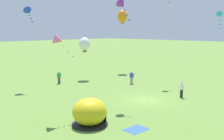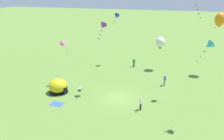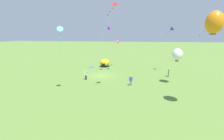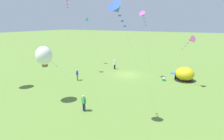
{
  "view_description": "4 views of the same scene",
  "coord_description": "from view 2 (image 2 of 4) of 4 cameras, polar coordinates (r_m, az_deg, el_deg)",
  "views": [
    {
      "loc": [
        -21.81,
        -15.65,
        7.23
      ],
      "look_at": [
        0.11,
        4.87,
        2.66
      ],
      "focal_mm": 42.0,
      "sensor_mm": 36.0,
      "label": 1
    },
    {
      "loc": [
        7.84,
        -26.1,
        13.99
      ],
      "look_at": [
        -1.28,
        0.87,
        3.66
      ],
      "focal_mm": 35.0,
      "sensor_mm": 36.0,
      "label": 2
    },
    {
      "loc": [
        29.76,
        7.01,
        8.44
      ],
      "look_at": [
        3.13,
        2.72,
        2.0
      ],
      "focal_mm": 24.0,
      "sensor_mm": 36.0,
      "label": 3
    },
    {
      "loc": [
        -10.82,
        26.29,
        8.5
      ],
      "look_at": [
        0.16,
        5.3,
        2.08
      ],
      "focal_mm": 28.0,
      "sensor_mm": 36.0,
      "label": 4
    }
  ],
  "objects": [
    {
      "name": "person_with_toddler",
      "position": [
        42.79,
        5.74,
        2.12
      ],
      "size": [
        0.58,
        0.32,
        1.72
      ],
      "color": "#1E2347",
      "rests_on": "ground"
    },
    {
      "name": "kite_white",
      "position": [
        41.03,
        12.54,
        7.12
      ],
      "size": [
        5.28,
        4.1,
        6.2
      ],
      "color": "silver",
      "rests_on": "ground"
    },
    {
      "name": "kite_cyan",
      "position": [
        23.44,
        23.96,
        5.85
      ],
      "size": [
        3.22,
        2.15,
        9.51
      ],
      "color": "silver",
      "rests_on": "ground"
    },
    {
      "name": "picnic_blanket",
      "position": [
        29.88,
        -14.27,
        -8.63
      ],
      "size": [
        1.8,
        1.43,
        0.01
      ],
      "primitive_type": "cube",
      "rotation": [
        0.0,
        0.0,
        -0.08
      ],
      "color": "#3359A5",
      "rests_on": "ground"
    },
    {
      "name": "kite_blue",
      "position": [
        42.58,
        1.18,
        13.85
      ],
      "size": [
        1.66,
        8.08,
        10.1
      ],
      "color": "silver",
      "rests_on": "ground"
    },
    {
      "name": "kite_red",
      "position": [
        29.95,
        21.35,
        14.32
      ],
      "size": [
        3.85,
        4.44,
        12.62
      ],
      "color": "silver",
      "rests_on": "ground"
    },
    {
      "name": "kite_orange",
      "position": [
        41.16,
        26.36,
        11.78
      ],
      "size": [
        5.0,
        6.57,
        10.7
      ],
      "color": "silver",
      "rests_on": "ground"
    },
    {
      "name": "kite_purple",
      "position": [
        29.41,
        -2.39,
        11.34
      ],
      "size": [
        1.12,
        4.75,
        10.17
      ],
      "color": "silver",
      "rests_on": "ground"
    },
    {
      "name": "person_arms_raised",
      "position": [
        27.49,
        7.54,
        -8.44
      ],
      "size": [
        0.55,
        0.68,
        1.89
      ],
      "color": "black",
      "rests_on": "ground"
    },
    {
      "name": "cooler_box",
      "position": [
        32.92,
        -8.33,
        -5.01
      ],
      "size": [
        0.4,
        0.55,
        0.44
      ],
      "color": "#1E8C4C",
      "rests_on": "ground"
    },
    {
      "name": "kite_pink",
      "position": [
        33.76,
        -12.5,
        6.55
      ],
      "size": [
        3.76,
        2.79,
        7.0
      ],
      "color": "silver",
      "rests_on": "ground"
    },
    {
      "name": "person_near_tent",
      "position": [
        35.02,
        13.59,
        -2.48
      ],
      "size": [
        0.36,
        0.56,
        1.72
      ],
      "color": "#8C7251",
      "rests_on": "ground"
    },
    {
      "name": "popup_tent",
      "position": [
        32.69,
        -13.9,
        -4.1
      ],
      "size": [
        2.81,
        2.81,
        2.1
      ],
      "color": "gold",
      "rests_on": "ground"
    },
    {
      "name": "ground_plane",
      "position": [
        30.63,
        1.75,
        -7.24
      ],
      "size": [
        300.0,
        300.0,
        0.0
      ],
      "primitive_type": "plane",
      "color": "olive"
    }
  ]
}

